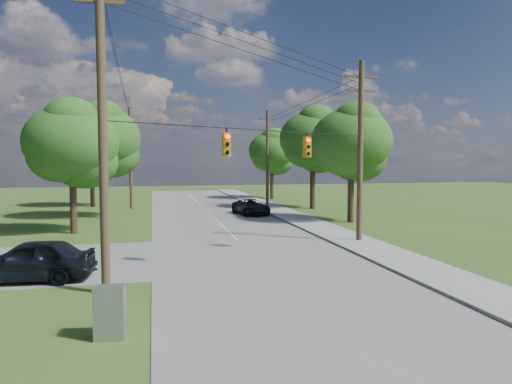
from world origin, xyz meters
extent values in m
plane|color=#34521B|center=(0.00, 0.00, 0.00)|extent=(140.00, 140.00, 0.00)
cube|color=gray|center=(2.00, 5.00, 0.01)|extent=(10.00, 100.00, 0.03)
cube|color=gray|center=(8.70, 5.00, 0.06)|extent=(2.60, 100.00, 0.12)
cylinder|color=brown|center=(-4.60, 0.40, 6.00)|extent=(0.32, 0.32, 12.00)
cube|color=brown|center=(-4.60, 0.40, 10.30)|extent=(1.70, 0.12, 0.14)
cylinder|color=brown|center=(8.90, 8.00, 5.25)|extent=(0.32, 0.32, 10.50)
cube|color=brown|center=(8.90, 8.00, 9.60)|extent=(2.00, 0.12, 0.14)
cube|color=brown|center=(8.90, 8.00, 8.80)|extent=(1.70, 0.12, 0.14)
cylinder|color=brown|center=(8.90, 30.00, 5.00)|extent=(0.32, 0.32, 10.00)
cube|color=brown|center=(8.90, 30.00, 9.10)|extent=(2.00, 0.12, 0.14)
cylinder|color=brown|center=(-5.00, 30.00, 5.00)|extent=(0.32, 0.32, 10.00)
cube|color=brown|center=(-5.00, 30.00, 9.10)|extent=(2.00, 0.12, 0.14)
cylinder|color=black|center=(2.15, 4.20, 10.35)|extent=(13.52, 7.63, 1.53)
cylinder|color=black|center=(2.15, 4.20, 9.95)|extent=(13.52, 7.63, 1.53)
cylinder|color=black|center=(2.15, 4.20, 9.55)|extent=(13.52, 7.63, 1.53)
cylinder|color=black|center=(8.90, 19.00, 9.35)|extent=(0.03, 22.00, 0.53)
cylinder|color=black|center=(-4.80, 15.20, 10.10)|extent=(0.43, 29.60, 2.03)
cylinder|color=black|center=(8.90, 19.00, 8.95)|extent=(0.03, 22.00, 0.53)
cylinder|color=black|center=(-4.80, 15.20, 9.70)|extent=(0.43, 29.60, 2.03)
cylinder|color=black|center=(2.15, 4.20, 6.20)|extent=(13.52, 7.63, 0.04)
cube|color=#C9860B|center=(0.26, 3.02, 5.48)|extent=(0.32, 0.22, 1.05)
sphere|color=#FF0C05|center=(0.26, 2.88, 5.83)|extent=(0.17, 0.17, 0.17)
cube|color=#C9860B|center=(0.26, 3.26, 5.48)|extent=(0.32, 0.22, 1.05)
sphere|color=#FF0C05|center=(0.26, 3.40, 5.83)|extent=(0.17, 0.17, 0.17)
cube|color=#C9860B|center=(4.85, 5.60, 5.48)|extent=(0.32, 0.22, 1.05)
sphere|color=#FF0C05|center=(4.85, 5.46, 5.83)|extent=(0.17, 0.17, 0.17)
cube|color=#C9860B|center=(4.85, 5.84, 5.48)|extent=(0.32, 0.22, 1.05)
sphere|color=#FF0C05|center=(4.85, 5.98, 5.83)|extent=(0.17, 0.17, 0.17)
cylinder|color=#3B2B1D|center=(-8.00, 15.00, 1.57)|extent=(0.45, 0.45, 3.15)
ellipsoid|color=#1E5018|center=(-8.00, 15.00, 5.94)|extent=(6.00, 6.00, 4.92)
cylinder|color=#3B2B1D|center=(-7.00, 23.00, 1.75)|extent=(0.50, 0.50, 3.50)
ellipsoid|color=#1E5018|center=(-7.00, 23.00, 6.60)|extent=(6.40, 6.40, 5.25)
cylinder|color=#3B2B1D|center=(-9.00, 33.00, 1.66)|extent=(0.48, 0.47, 3.32)
ellipsoid|color=#1E5018|center=(-9.00, 33.00, 6.27)|extent=(6.00, 6.00, 4.92)
cylinder|color=#3B2B1D|center=(12.00, 16.00, 1.66)|extent=(0.48, 0.48, 3.32)
ellipsoid|color=#1E5018|center=(12.00, 16.00, 6.27)|extent=(6.20, 6.20, 5.08)
cylinder|color=#3B2B1D|center=(12.50, 26.00, 1.84)|extent=(0.52, 0.52, 3.67)
ellipsoid|color=#1E5018|center=(12.50, 26.00, 6.93)|extent=(6.60, 6.60, 5.41)
cylinder|color=#3B2B1D|center=(11.50, 38.00, 1.57)|extent=(0.45, 0.45, 3.15)
ellipsoid|color=#1E5018|center=(11.50, 38.00, 5.94)|extent=(5.80, 5.80, 4.76)
imported|color=black|center=(-7.66, 2.70, 0.86)|extent=(5.01, 2.36, 1.66)
imported|color=black|center=(5.50, 22.41, 0.70)|extent=(2.94, 5.11, 1.34)
cube|color=gray|center=(-4.08, -4.00, 0.71)|extent=(0.83, 0.63, 1.42)
camera|label=1|loc=(-2.89, -16.59, 4.80)|focal=32.00mm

